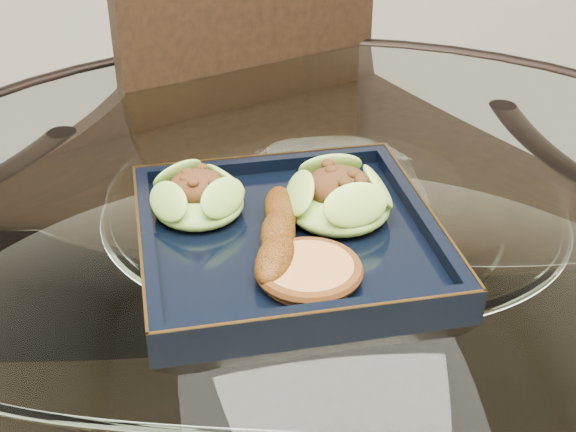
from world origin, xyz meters
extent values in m
cylinder|color=white|center=(0.00, 0.00, 0.76)|extent=(1.10, 1.10, 0.01)
torus|color=black|center=(0.00, 0.00, 0.76)|extent=(1.13, 1.13, 0.02)
cylinder|color=black|center=(0.28, 0.28, 0.38)|extent=(0.04, 0.04, 0.75)
cylinder|color=black|center=(-0.28, 0.28, 0.38)|extent=(0.04, 0.04, 0.75)
cube|color=black|center=(0.05, 0.29, 0.47)|extent=(0.55, 0.55, 0.04)
cube|color=black|center=(-0.03, 0.47, 0.74)|extent=(0.38, 0.18, 0.46)
cylinder|color=black|center=(-0.19, 0.39, 0.23)|extent=(0.03, 0.03, 0.45)
cylinder|color=black|center=(0.14, 0.53, 0.23)|extent=(0.03, 0.03, 0.45)
cube|color=black|center=(-0.05, -0.02, 0.77)|extent=(0.28, 0.28, 0.02)
ellipsoid|color=#61A42F|center=(-0.13, 0.03, 0.80)|extent=(0.10, 0.10, 0.03)
ellipsoid|color=#72AF32|center=(0.01, 0.00, 0.80)|extent=(0.12, 0.12, 0.04)
ellipsoid|color=#6A360B|center=(-0.06, -0.04, 0.80)|extent=(0.06, 0.15, 0.03)
cylinder|color=#BF823F|center=(-0.04, -0.09, 0.79)|extent=(0.09, 0.09, 0.02)
camera|label=1|loc=(-0.14, -0.63, 1.18)|focal=50.00mm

